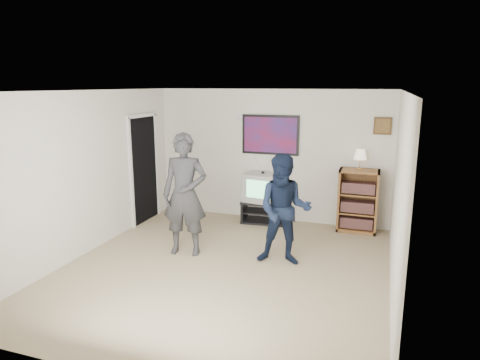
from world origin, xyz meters
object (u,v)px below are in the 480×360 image
Objects in this scene: crt_television at (263,187)px; person_short at (284,210)px; person_tall at (185,195)px; bookshelf at (358,201)px; media_stand at (264,212)px.

crt_television is 0.39× the size of person_short.
person_short reaches higher than crt_television.
person_tall is 1.16× the size of person_short.
bookshelf is at bearing 55.18° from person_short.
person_short is at bearing -117.20° from bookshelf.
bookshelf is at bearing -3.06° from media_stand.
person_tall is at bearing -102.36° from crt_television.
media_stand is 2.13m from person_tall.
media_stand is at bearing 57.65° from person_tall.
crt_television is 1.94m from person_short.
person_short reaches higher than media_stand.
crt_television is at bearing 175.27° from media_stand.
media_stand is 0.46× the size of person_tall.
person_tall reaches higher than crt_television.
media_stand is at bearing -178.33° from bookshelf.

